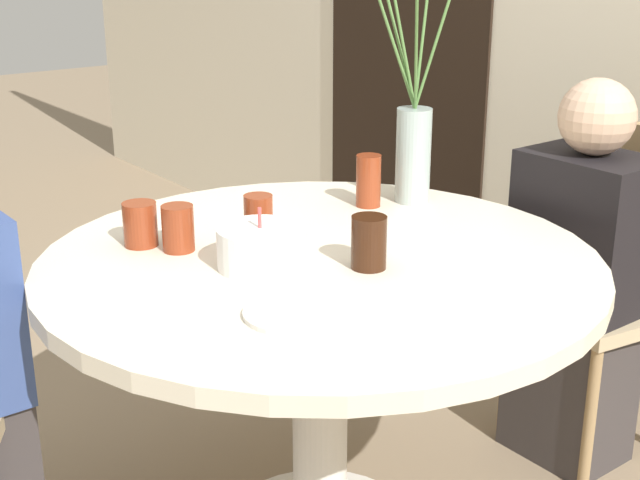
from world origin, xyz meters
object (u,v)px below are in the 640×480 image
at_px(drink_glass_1, 258,218).
at_px(drink_glass_3, 368,181).
at_px(chair_left_flank, 621,272).
at_px(drink_glass_2, 140,224).
at_px(birthday_cake, 260,247).
at_px(side_plate, 294,313).
at_px(drink_glass_0, 369,242).
at_px(flower_vase, 413,103).
at_px(person_guest, 579,289).
at_px(drink_glass_4, 178,228).

relative_size(drink_glass_1, drink_glass_3, 0.80).
relative_size(chair_left_flank, drink_glass_2, 9.06).
xyz_separation_m(birthday_cake, side_plate, (0.25, -0.09, -0.04)).
height_order(side_plate, drink_glass_0, drink_glass_0).
xyz_separation_m(side_plate, drink_glass_0, (-0.11, 0.28, 0.05)).
distance_m(flower_vase, person_guest, 0.69).
relative_size(birthday_cake, drink_glass_1, 1.71).
bearing_deg(person_guest, drink_glass_2, -111.88).
bearing_deg(side_plate, birthday_cake, 159.52).
height_order(side_plate, drink_glass_1, drink_glass_1).
relative_size(birthday_cake, flower_vase, 0.24).
distance_m(flower_vase, drink_glass_4, 0.72).
relative_size(chair_left_flank, drink_glass_1, 8.47).
xyz_separation_m(chair_left_flank, drink_glass_2, (-0.46, -1.25, 0.27)).
height_order(drink_glass_0, drink_glass_4, drink_glass_0).
bearing_deg(drink_glass_1, person_guest, 70.60).
bearing_deg(drink_glass_4, birthday_cake, 23.45).
bearing_deg(chair_left_flank, drink_glass_4, -98.94).
bearing_deg(side_plate, flower_vase, 121.32).
bearing_deg(birthday_cake, chair_left_flank, 81.04).
xyz_separation_m(chair_left_flank, drink_glass_0, (-0.03, -0.92, 0.28)).
distance_m(birthday_cake, drink_glass_2, 0.32).
distance_m(drink_glass_4, person_guest, 1.13).
relative_size(drink_glass_0, drink_glass_3, 0.84).
xyz_separation_m(side_plate, drink_glass_1, (-0.40, 0.19, 0.05)).
xyz_separation_m(drink_glass_1, drink_glass_2, (-0.14, -0.24, -0.00)).
distance_m(birthday_cake, side_plate, 0.27).
xyz_separation_m(birthday_cake, drink_glass_4, (-0.20, -0.09, 0.01)).
relative_size(drink_glass_2, drink_glass_3, 0.75).
bearing_deg(birthday_cake, flower_vase, 105.83).
relative_size(drink_glass_2, person_guest, 0.09).
height_order(drink_glass_4, person_guest, person_guest).
bearing_deg(drink_glass_1, drink_glass_3, 97.74).
bearing_deg(flower_vase, drink_glass_4, -92.74).
height_order(side_plate, drink_glass_2, drink_glass_2).
bearing_deg(drink_glass_3, chair_left_flank, 59.01).
bearing_deg(flower_vase, drink_glass_3, -105.05).
xyz_separation_m(drink_glass_0, person_guest, (0.00, 0.77, -0.30)).
relative_size(birthday_cake, drink_glass_3, 1.37).
bearing_deg(drink_glass_1, drink_glass_4, -106.09).
bearing_deg(drink_glass_3, drink_glass_0, -40.51).
relative_size(flower_vase, drink_glass_2, 7.73).
bearing_deg(flower_vase, birthday_cake, -74.17).
bearing_deg(drink_glass_2, drink_glass_3, 82.21).
bearing_deg(drink_glass_2, chair_left_flank, 69.70).
relative_size(drink_glass_0, drink_glass_4, 1.09).
xyz_separation_m(flower_vase, drink_glass_3, (-0.03, -0.12, -0.20)).
bearing_deg(drink_glass_3, drink_glass_4, -90.09).
relative_size(drink_glass_0, drink_glass_1, 1.06).
distance_m(chair_left_flank, side_plate, 1.22).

